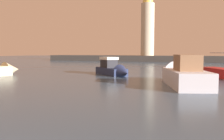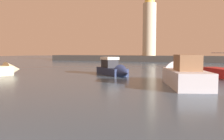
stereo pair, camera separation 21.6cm
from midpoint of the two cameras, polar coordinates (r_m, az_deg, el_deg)
ground_plane at (r=33.27m, az=11.52°, el=-0.24°), size 220.00×220.00×0.00m
breakwater at (r=63.79m, az=15.86°, el=2.66°), size 74.40×5.77×1.64m
lighthouse at (r=65.20m, az=9.32°, el=10.78°), size 3.64×3.64×17.39m
motorboat_0 at (r=26.66m, az=0.87°, el=0.13°), size 5.74×5.46×2.49m
motorboat_4 at (r=20.33m, az=17.08°, el=-1.05°), size 4.80×8.69×3.00m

